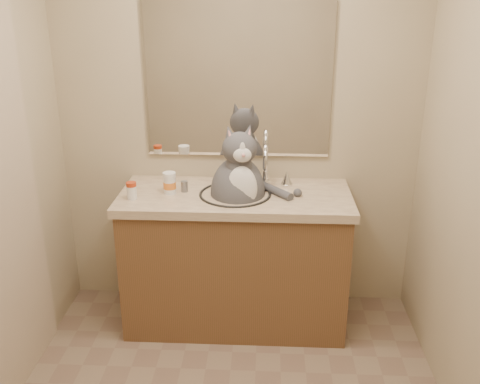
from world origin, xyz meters
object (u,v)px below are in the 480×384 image
pill_bottle_redcap (132,191)px  pill_bottle_orange (170,183)px  grey_canister (184,186)px  cat (239,187)px

pill_bottle_redcap → pill_bottle_orange: size_ratio=0.78×
pill_bottle_redcap → grey_canister: 0.31m
grey_canister → pill_bottle_redcap: bearing=-154.9°
cat → pill_bottle_redcap: size_ratio=6.38×
cat → pill_bottle_orange: bearing=166.0°
cat → pill_bottle_redcap: bearing=175.2°
cat → grey_canister: cat is taller
pill_bottle_orange → grey_canister: pill_bottle_orange is taller
pill_bottle_redcap → pill_bottle_orange: bearing=26.4°
cat → grey_canister: bearing=160.4°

